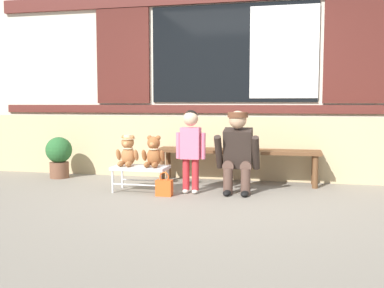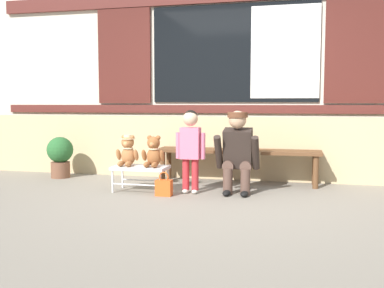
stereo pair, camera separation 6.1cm
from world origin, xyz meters
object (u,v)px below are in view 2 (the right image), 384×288
(wooden_bench_long, at_px, (238,155))
(handbag_on_ground, at_px, (164,187))
(adult_crouching, at_px, (239,152))
(child_standing, at_px, (190,142))
(teddy_bear_plain, at_px, (153,153))
(small_display_bench, at_px, (141,169))
(teddy_bear_with_hat, at_px, (128,151))
(potted_plant, at_px, (60,155))

(wooden_bench_long, xyz_separation_m, handbag_on_ground, (-0.70, -0.97, -0.28))
(adult_crouching, bearing_deg, child_standing, -167.52)
(wooden_bench_long, distance_m, teddy_bear_plain, 1.19)
(small_display_bench, relative_size, teddy_bear_with_hat, 1.76)
(wooden_bench_long, xyz_separation_m, teddy_bear_plain, (-0.88, -0.79, 0.09))
(teddy_bear_plain, bearing_deg, potted_plant, 157.55)
(handbag_on_ground, relative_size, potted_plant, 0.48)
(teddy_bear_with_hat, distance_m, handbag_on_ground, 0.65)
(wooden_bench_long, bearing_deg, adult_crouching, -81.51)
(small_display_bench, xyz_separation_m, adult_crouching, (1.13, 0.16, 0.21))
(wooden_bench_long, bearing_deg, teddy_bear_plain, -137.88)
(wooden_bench_long, height_order, teddy_bear_with_hat, teddy_bear_with_hat)
(wooden_bench_long, relative_size, small_display_bench, 3.28)
(adult_crouching, height_order, handbag_on_ground, adult_crouching)
(teddy_bear_with_hat, xyz_separation_m, teddy_bear_plain, (0.32, -0.00, -0.01))
(small_display_bench, distance_m, teddy_bear_with_hat, 0.26)
(wooden_bench_long, height_order, small_display_bench, wooden_bench_long)
(wooden_bench_long, height_order, potted_plant, potted_plant)
(adult_crouching, height_order, potted_plant, adult_crouching)
(adult_crouching, bearing_deg, teddy_bear_with_hat, -173.22)
(handbag_on_ground, bearing_deg, child_standing, 40.42)
(teddy_bear_with_hat, xyz_separation_m, handbag_on_ground, (0.50, -0.18, -0.38))
(wooden_bench_long, relative_size, teddy_bear_with_hat, 5.78)
(teddy_bear_plain, distance_m, child_standing, 0.46)
(teddy_bear_plain, bearing_deg, teddy_bear_with_hat, 179.87)
(teddy_bear_with_hat, bearing_deg, child_standing, 2.63)
(wooden_bench_long, bearing_deg, handbag_on_ground, -125.55)
(small_display_bench, bearing_deg, handbag_on_ground, -27.71)
(teddy_bear_with_hat, height_order, potted_plant, teddy_bear_with_hat)
(handbag_on_ground, distance_m, potted_plant, 1.97)
(teddy_bear_plain, xyz_separation_m, child_standing, (0.44, 0.04, 0.13))
(handbag_on_ground, bearing_deg, wooden_bench_long, 54.45)
(child_standing, bearing_deg, small_display_bench, -176.45)
(teddy_bear_with_hat, distance_m, adult_crouching, 1.30)
(adult_crouching, bearing_deg, teddy_bear_plain, -170.98)
(potted_plant, bearing_deg, adult_crouching, -11.07)
(wooden_bench_long, relative_size, potted_plant, 3.68)
(adult_crouching, xyz_separation_m, handbag_on_ground, (-0.79, -0.34, -0.38))
(teddy_bear_with_hat, bearing_deg, teddy_bear_plain, -0.13)
(small_display_bench, distance_m, teddy_bear_plain, 0.25)
(small_display_bench, relative_size, potted_plant, 1.12)
(small_display_bench, bearing_deg, teddy_bear_with_hat, 179.23)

